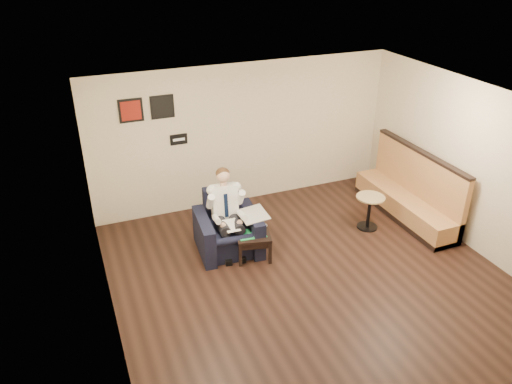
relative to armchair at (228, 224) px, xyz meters
name	(u,v)px	position (x,y,z in m)	size (l,w,h in m)	color
ground	(313,281)	(0.93, -1.36, -0.50)	(6.00, 6.00, 0.00)	black
wall_back	(244,135)	(0.93, 1.64, 0.90)	(6.00, 0.02, 2.80)	#F1E4C5
wall_front	(469,343)	(0.93, -4.36, 0.90)	(6.00, 0.02, 2.80)	#F1E4C5
wall_left	(105,247)	(-2.07, -1.36, 0.90)	(0.02, 6.00, 2.80)	#F1E4C5
wall_right	(479,171)	(3.93, -1.36, 0.90)	(0.02, 6.00, 2.80)	#F1E4C5
ceiling	(324,110)	(0.93, -1.36, 2.30)	(6.00, 6.00, 0.02)	white
seating_sign	(179,139)	(-0.37, 1.62, 1.00)	(0.32, 0.02, 0.20)	black
art_print_left	(131,111)	(-1.17, 1.62, 1.65)	(0.42, 0.03, 0.42)	maroon
art_print_right	(162,107)	(-0.62, 1.62, 1.65)	(0.42, 0.03, 0.42)	black
armchair	(228,224)	(0.00, 0.00, 0.00)	(1.03, 1.03, 1.00)	black
seated_man	(230,219)	(-0.01, -0.13, 0.18)	(0.65, 0.98, 1.37)	white
lap_papers	(231,225)	(-0.02, -0.24, 0.11)	(0.23, 0.33, 0.01)	white
newspaper	(253,214)	(0.41, -0.14, 0.18)	(0.43, 0.54, 0.01)	silver
side_table	(253,245)	(0.31, -0.36, -0.27)	(0.55, 0.55, 0.45)	black
green_folder	(251,234)	(0.28, -0.37, -0.04)	(0.45, 0.32, 0.01)	#2AD66F
coffee_mug	(263,226)	(0.52, -0.29, 0.00)	(0.08, 0.08, 0.10)	white
smartphone	(255,228)	(0.40, -0.22, -0.04)	(0.14, 0.07, 0.01)	black
banquette	(407,186)	(3.52, -0.18, 0.15)	(0.60, 2.52, 1.29)	#B47B45
cafe_table	(369,212)	(2.63, -0.29, -0.18)	(0.52, 0.52, 0.65)	tan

